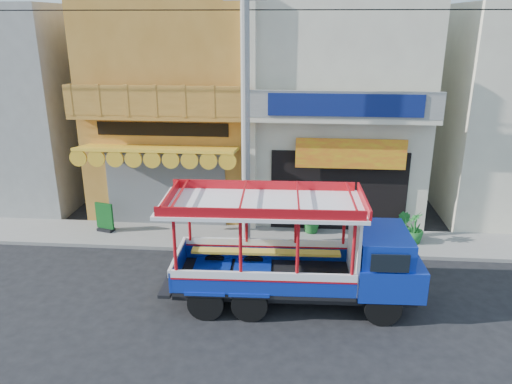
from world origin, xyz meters
TOP-DOWN VIEW (x-y plane):
  - ground at (0.00, 0.00)m, footprint 90.00×90.00m
  - sidewalk at (0.00, 4.00)m, footprint 30.00×2.00m
  - shophouse_left at (-4.00, 7.96)m, footprint 6.00×7.50m
  - shophouse_right at (2.00, 7.96)m, footprint 6.00×6.75m
  - party_pilaster at (-1.00, 4.85)m, footprint 0.35×0.30m
  - filler_building_left at (-11.00, 8.00)m, footprint 6.00×6.00m
  - utility_pole at (-0.85, 3.30)m, footprint 28.00×0.26m
  - songthaew_truck at (0.97, 0.20)m, footprint 6.52×2.34m
  - green_sign at (-5.98, 4.12)m, footprint 0.66×0.44m
  - potted_plant_a at (1.12, 4.64)m, footprint 1.17×1.17m
  - potted_plant_b at (4.18, 4.38)m, footprint 0.60×0.62m
  - potted_plant_c at (4.44, 4.03)m, footprint 0.71×0.71m

SIDE VIEW (x-z plane):
  - ground at x=0.00m, z-range 0.00..0.00m
  - sidewalk at x=0.00m, z-range 0.00..0.12m
  - green_sign at x=-5.98m, z-range 0.04..1.05m
  - potted_plant_b at x=4.18m, z-range 0.12..0.99m
  - potted_plant_a at x=1.12m, z-range 0.12..1.10m
  - potted_plant_c at x=4.44m, z-range 0.12..1.16m
  - songthaew_truck at x=0.97m, z-range -0.05..2.96m
  - filler_building_left at x=-11.00m, z-range 0.00..7.60m
  - party_pilaster at x=-1.00m, z-range 0.00..8.00m
  - shophouse_right at x=2.00m, z-range -0.01..8.23m
  - shophouse_left at x=-4.00m, z-range -0.01..8.23m
  - utility_pole at x=-0.85m, z-range 0.53..9.53m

